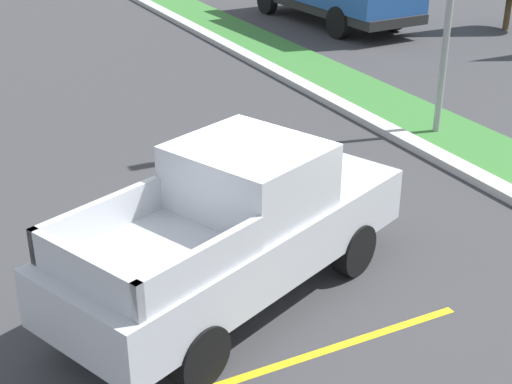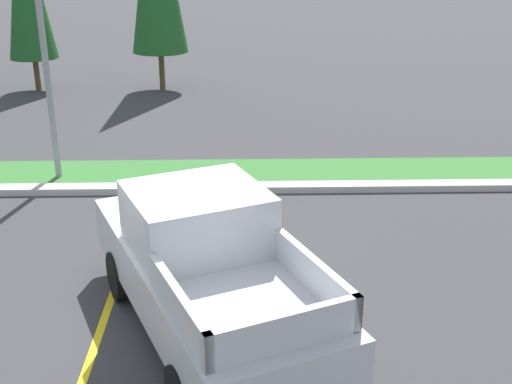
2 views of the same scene
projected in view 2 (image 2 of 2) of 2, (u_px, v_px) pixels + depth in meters
ground_plane at (172, 314)px, 9.65m from camera, size 120.00×120.00×0.00m
parking_line_near at (98, 336)px, 9.12m from camera, size 0.12×4.80×0.01m
parking_line_far at (318, 333)px, 9.19m from camera, size 0.12×4.80×0.01m
curb_strip at (193, 188)px, 14.27m from camera, size 56.00×0.40×0.15m
grass_median at (196, 173)px, 15.31m from camera, size 56.00×1.80×0.06m
pickup_truck_main at (205, 268)px, 8.81m from camera, size 3.79×5.54×2.10m
street_light at (36, 3)px, 13.45m from camera, size 0.24×1.49×6.80m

